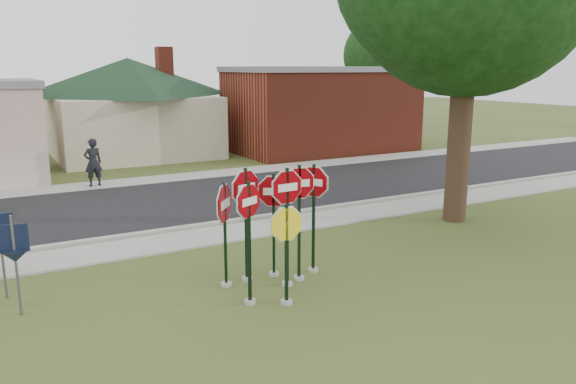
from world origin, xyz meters
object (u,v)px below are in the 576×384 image
stop_sign_yellow (286,243)px  stop_sign_left (249,227)px  stop_sign_center (287,210)px  pedestrian (93,162)px

stop_sign_yellow → stop_sign_left: bearing=149.7°
stop_sign_yellow → stop_sign_center: bearing=60.3°
stop_sign_left → pedestrian: bearing=92.6°
pedestrian → stop_sign_yellow: bearing=88.3°
stop_sign_center → pedestrian: size_ratio=1.43×
stop_sign_center → pedestrian: stop_sign_center is taller
stop_sign_center → stop_sign_yellow: stop_sign_center is taller
stop_sign_center → stop_sign_left: size_ratio=1.04×
stop_sign_yellow → pedestrian: size_ratio=1.14×
pedestrian → stop_sign_left: bearing=85.7°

